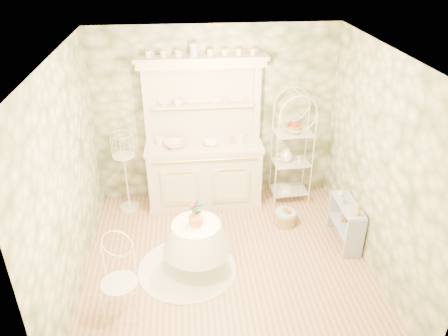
{
  "coord_description": "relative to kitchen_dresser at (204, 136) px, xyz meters",
  "views": [
    {
      "loc": [
        -0.48,
        -4.36,
        3.79
      ],
      "look_at": [
        0.0,
        0.5,
        1.15
      ],
      "focal_mm": 35.0,
      "sensor_mm": 36.0,
      "label": 1
    }
  ],
  "objects": [
    {
      "name": "lace_rug",
      "position": [
        -0.33,
        -1.56,
        -1.14
      ],
      "size": [
        1.63,
        1.63,
        0.01
      ],
      "primitive_type": "cylinder",
      "rotation": [
        0.0,
        0.0,
        0.38
      ],
      "color": "white",
      "rests_on": "floor"
    },
    {
      "name": "floor_basket",
      "position": [
        1.14,
        -0.7,
        -1.04
      ],
      "size": [
        0.37,
        0.37,
        0.22
      ],
      "primitive_type": "cylinder",
      "rotation": [
        0.0,
        0.0,
        0.11
      ],
      "color": "#9F864D",
      "rests_on": "floor"
    },
    {
      "name": "bakers_rack",
      "position": [
        1.35,
        -0.02,
        -0.32
      ],
      "size": [
        0.54,
        0.41,
        1.66
      ],
      "primitive_type": "cube",
      "rotation": [
        0.0,
        0.0,
        0.08
      ],
      "color": "white",
      "rests_on": "floor"
    },
    {
      "name": "potted_geranium",
      "position": [
        -0.19,
        -1.56,
        -0.3
      ],
      "size": [
        0.2,
        0.17,
        0.32
      ],
      "primitive_type": "imported",
      "rotation": [
        0.0,
        0.0,
        -0.42
      ],
      "color": "#3F7238",
      "rests_on": "round_table"
    },
    {
      "name": "bottle_amber",
      "position": [
        1.87,
        -1.46,
        -0.46
      ],
      "size": [
        0.08,
        0.08,
        0.18
      ],
      "primitive_type": "imported",
      "rotation": [
        0.0,
        0.0,
        0.25
      ],
      "color": "#B0884A",
      "rests_on": "side_shelf"
    },
    {
      "name": "birdcage_stand",
      "position": [
        -1.18,
        -0.06,
        -0.39
      ],
      "size": [
        0.4,
        0.4,
        1.52
      ],
      "primitive_type": "cube",
      "rotation": [
        0.0,
        0.0,
        0.12
      ],
      "color": "white",
      "rests_on": "floor"
    },
    {
      "name": "round_table",
      "position": [
        -0.19,
        -1.6,
        -0.78
      ],
      "size": [
        0.89,
        0.89,
        0.74
      ],
      "primitive_type": "cylinder",
      "rotation": [
        0.0,
        0.0,
        0.41
      ],
      "color": "white",
      "rests_on": "floor"
    },
    {
      "name": "kitchen_dresser",
      "position": [
        0.0,
        0.0,
        0.0
      ],
      "size": [
        1.87,
        0.61,
        2.29
      ],
      "primitive_type": "cube",
      "color": "beige",
      "rests_on": "floor"
    },
    {
      "name": "wall_front",
      "position": [
        0.2,
        -3.32,
        0.21
      ],
      "size": [
        3.6,
        3.6,
        0.0
      ],
      "primitive_type": "plane",
      "color": "beige",
      "rests_on": "floor"
    },
    {
      "name": "bowl_white",
      "position": [
        0.1,
        -0.03,
        -0.13
      ],
      "size": [
        0.24,
        0.24,
        0.07
      ],
      "primitive_type": "imported",
      "rotation": [
        0.0,
        0.0,
        -0.08
      ],
      "color": "white",
      "rests_on": "kitchen_dresser"
    },
    {
      "name": "wall_right",
      "position": [
        2.0,
        -1.52,
        0.21
      ],
      "size": [
        3.6,
        3.6,
        0.0
      ],
      "primitive_type": "plane",
      "color": "beige",
      "rests_on": "floor"
    },
    {
      "name": "wall_left",
      "position": [
        -1.6,
        -1.52,
        0.21
      ],
      "size": [
        3.6,
        3.6,
        0.0
      ],
      "primitive_type": "plane",
      "color": "beige",
      "rests_on": "floor"
    },
    {
      "name": "bowl_floral",
      "position": [
        -0.42,
        -0.04,
        -0.13
      ],
      "size": [
        0.41,
        0.41,
        0.08
      ],
      "primitive_type": "imported",
      "rotation": [
        0.0,
        0.0,
        0.32
      ],
      "color": "white",
      "rests_on": "kitchen_dresser"
    },
    {
      "name": "cup_left",
      "position": [
        -0.36,
        0.16,
        0.47
      ],
      "size": [
        0.15,
        0.15,
        0.1
      ],
      "primitive_type": "imported",
      "rotation": [
        0.0,
        0.0,
        -0.21
      ],
      "color": "white",
      "rests_on": "kitchen_dresser"
    },
    {
      "name": "cafe_chair",
      "position": [
        -1.06,
        -2.23,
        -0.72
      ],
      "size": [
        0.46,
        0.46,
        0.85
      ],
      "primitive_type": "cube",
      "rotation": [
        0.0,
        0.0,
        -0.2
      ],
      "color": "white",
      "rests_on": "floor"
    },
    {
      "name": "side_shelf",
      "position": [
        1.85,
        -1.2,
        -0.86
      ],
      "size": [
        0.31,
        0.68,
        0.56
      ],
      "primitive_type": "cube",
      "rotation": [
        0.0,
        0.0,
        -0.11
      ],
      "color": "#9DAAC2",
      "rests_on": "floor"
    },
    {
      "name": "floor",
      "position": [
        0.2,
        -1.52,
        -1.15
      ],
      "size": [
        3.6,
        3.6,
        0.0
      ],
      "primitive_type": "plane",
      "color": "tan",
      "rests_on": "ground"
    },
    {
      "name": "wall_back",
      "position": [
        0.2,
        0.28,
        0.21
      ],
      "size": [
        3.6,
        3.6,
        0.0
      ],
      "primitive_type": "plane",
      "color": "beige",
      "rests_on": "floor"
    },
    {
      "name": "bottle_blue",
      "position": [
        1.78,
        -1.18,
        -0.49
      ],
      "size": [
        0.06,
        0.06,
        0.12
      ],
      "primitive_type": "imported",
      "rotation": [
        0.0,
        0.0,
        0.27
      ],
      "color": "#82A8B8",
      "rests_on": "side_shelf"
    },
    {
      "name": "cup_right",
      "position": [
        0.34,
        0.16,
        0.47
      ],
      "size": [
        0.1,
        0.1,
        0.09
      ],
      "primitive_type": "imported",
      "rotation": [
        0.0,
        0.0,
        0.14
      ],
      "color": "white",
      "rests_on": "kitchen_dresser"
    },
    {
      "name": "ceiling",
      "position": [
        0.2,
        -1.52,
        1.56
      ],
      "size": [
        3.6,
        3.6,
        0.0
      ],
      "primitive_type": "plane",
      "color": "white",
      "rests_on": "floor"
    },
    {
      "name": "bottle_glass",
      "position": [
        1.81,
        -0.99,
        -0.5
      ],
      "size": [
        0.08,
        0.08,
        0.1
      ],
      "primitive_type": "imported",
      "rotation": [
        0.0,
        0.0,
        0.15
      ],
      "color": "silver",
      "rests_on": "side_shelf"
    }
  ]
}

